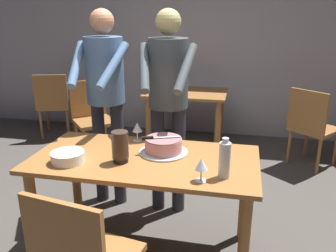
{
  "coord_description": "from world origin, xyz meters",
  "views": [
    {
      "loc": [
        0.62,
        -2.1,
        1.7
      ],
      "look_at": [
        0.11,
        0.25,
        0.9
      ],
      "focal_mm": 37.31,
      "sensor_mm": 36.0,
      "label": 1
    }
  ],
  "objects_px": {
    "main_dining_table": "(145,174)",
    "background_chair_3": "(92,115)",
    "water_bottle": "(225,160)",
    "background_chair_0": "(54,102)",
    "wine_glass_near": "(137,128)",
    "person_standing_beside": "(105,88)",
    "background_table": "(186,104)",
    "background_chair_2": "(312,125)",
    "cake_on_platter": "(163,146)",
    "person_cutting_cake": "(168,92)",
    "wine_glass_far": "(201,165)",
    "cake_knife": "(153,138)",
    "hurricane_lamp": "(120,147)",
    "plate_stack": "(68,157)"
  },
  "relations": [
    {
      "from": "main_dining_table",
      "to": "background_chair_3",
      "type": "relative_size",
      "value": 1.7
    },
    {
      "from": "water_bottle",
      "to": "background_chair_0",
      "type": "distance_m",
      "value": 3.42
    },
    {
      "from": "wine_glass_near",
      "to": "person_standing_beside",
      "type": "distance_m",
      "value": 0.54
    },
    {
      "from": "background_table",
      "to": "background_chair_2",
      "type": "distance_m",
      "value": 1.49
    },
    {
      "from": "wine_glass_near",
      "to": "background_chair_2",
      "type": "relative_size",
      "value": 0.16
    },
    {
      "from": "person_standing_beside",
      "to": "background_chair_0",
      "type": "bearing_deg",
      "value": 132.51
    },
    {
      "from": "background_table",
      "to": "background_chair_3",
      "type": "height_order",
      "value": "background_chair_3"
    },
    {
      "from": "cake_on_platter",
      "to": "background_table",
      "type": "height_order",
      "value": "cake_on_platter"
    },
    {
      "from": "water_bottle",
      "to": "background_chair_2",
      "type": "bearing_deg",
      "value": 67.03
    },
    {
      "from": "person_cutting_cake",
      "to": "background_chair_2",
      "type": "relative_size",
      "value": 1.91
    },
    {
      "from": "wine_glass_far",
      "to": "cake_knife",
      "type": "bearing_deg",
      "value": 137.39
    },
    {
      "from": "cake_knife",
      "to": "person_cutting_cake",
      "type": "bearing_deg",
      "value": 90.53
    },
    {
      "from": "hurricane_lamp",
      "to": "background_chair_3",
      "type": "bearing_deg",
      "value": 119.58
    },
    {
      "from": "main_dining_table",
      "to": "plate_stack",
      "type": "xyz_separation_m",
      "value": [
        -0.47,
        -0.18,
        0.16
      ]
    },
    {
      "from": "main_dining_table",
      "to": "wine_glass_near",
      "type": "xyz_separation_m",
      "value": [
        -0.14,
        0.3,
        0.23
      ]
    },
    {
      "from": "wine_glass_far",
      "to": "hurricane_lamp",
      "type": "xyz_separation_m",
      "value": [
        -0.55,
        0.16,
        0.0
      ]
    },
    {
      "from": "cake_on_platter",
      "to": "wine_glass_far",
      "type": "bearing_deg",
      "value": -50.14
    },
    {
      "from": "wine_glass_far",
      "to": "background_chair_3",
      "type": "bearing_deg",
      "value": 128.78
    },
    {
      "from": "plate_stack",
      "to": "wine_glass_near",
      "type": "relative_size",
      "value": 1.53
    },
    {
      "from": "person_cutting_cake",
      "to": "background_chair_2",
      "type": "height_order",
      "value": "person_cutting_cake"
    },
    {
      "from": "background_chair_2",
      "to": "background_chair_0",
      "type": "bearing_deg",
      "value": 174.53
    },
    {
      "from": "background_chair_0",
      "to": "background_chair_2",
      "type": "bearing_deg",
      "value": -5.47
    },
    {
      "from": "background_chair_3",
      "to": "hurricane_lamp",
      "type": "bearing_deg",
      "value": -60.42
    },
    {
      "from": "background_table",
      "to": "background_chair_3",
      "type": "xyz_separation_m",
      "value": [
        -1.08,
        -0.44,
        -0.09
      ]
    },
    {
      "from": "cake_on_platter",
      "to": "plate_stack",
      "type": "relative_size",
      "value": 1.55
    },
    {
      "from": "background_chair_3",
      "to": "background_chair_2",
      "type": "bearing_deg",
      "value": 3.47
    },
    {
      "from": "main_dining_table",
      "to": "hurricane_lamp",
      "type": "relative_size",
      "value": 7.29
    },
    {
      "from": "person_cutting_cake",
      "to": "water_bottle",
      "type": "bearing_deg",
      "value": -56.97
    },
    {
      "from": "person_cutting_cake",
      "to": "background_chair_0",
      "type": "bearing_deg",
      "value": 141.42
    },
    {
      "from": "main_dining_table",
      "to": "water_bottle",
      "type": "bearing_deg",
      "value": -19.1
    },
    {
      "from": "background_chair_0",
      "to": "background_chair_2",
      "type": "xyz_separation_m",
      "value": [
        3.32,
        -0.32,
        0.0
      ]
    },
    {
      "from": "wine_glass_near",
      "to": "background_chair_3",
      "type": "xyz_separation_m",
      "value": [
        -1.0,
        1.38,
        -0.36
      ]
    },
    {
      "from": "background_chair_0",
      "to": "wine_glass_near",
      "type": "bearing_deg",
      "value": -46.15
    },
    {
      "from": "water_bottle",
      "to": "background_chair_0",
      "type": "bearing_deg",
      "value": 136.45
    },
    {
      "from": "hurricane_lamp",
      "to": "person_standing_beside",
      "type": "height_order",
      "value": "person_standing_beside"
    },
    {
      "from": "plate_stack",
      "to": "background_chair_3",
      "type": "bearing_deg",
      "value": 109.89
    },
    {
      "from": "water_bottle",
      "to": "person_cutting_cake",
      "type": "height_order",
      "value": "person_cutting_cake"
    },
    {
      "from": "wine_glass_near",
      "to": "person_standing_beside",
      "type": "height_order",
      "value": "person_standing_beside"
    },
    {
      "from": "plate_stack",
      "to": "background_chair_2",
      "type": "xyz_separation_m",
      "value": [
        1.88,
        2.01,
        -0.29
      ]
    },
    {
      "from": "main_dining_table",
      "to": "hurricane_lamp",
      "type": "xyz_separation_m",
      "value": [
        -0.13,
        -0.1,
        0.23
      ]
    },
    {
      "from": "wine_glass_near",
      "to": "hurricane_lamp",
      "type": "height_order",
      "value": "hurricane_lamp"
    },
    {
      "from": "plate_stack",
      "to": "cake_knife",
      "type": "bearing_deg",
      "value": 26.92
    },
    {
      "from": "wine_glass_near",
      "to": "background_table",
      "type": "distance_m",
      "value": 1.84
    },
    {
      "from": "plate_stack",
      "to": "background_chair_2",
      "type": "relative_size",
      "value": 0.24
    },
    {
      "from": "wine_glass_near",
      "to": "hurricane_lamp",
      "type": "relative_size",
      "value": 0.69
    },
    {
      "from": "main_dining_table",
      "to": "background_chair_3",
      "type": "bearing_deg",
      "value": 124.27
    },
    {
      "from": "background_chair_0",
      "to": "cake_on_platter",
      "type": "bearing_deg",
      "value": -45.3
    },
    {
      "from": "wine_glass_near",
      "to": "wine_glass_far",
      "type": "xyz_separation_m",
      "value": [
        0.56,
        -0.57,
        0.0
      ]
    },
    {
      "from": "wine_glass_far",
      "to": "person_cutting_cake",
      "type": "distance_m",
      "value": 0.97
    },
    {
      "from": "cake_knife",
      "to": "wine_glass_far",
      "type": "xyz_separation_m",
      "value": [
        0.38,
        -0.35,
        -0.01
      ]
    }
  ]
}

